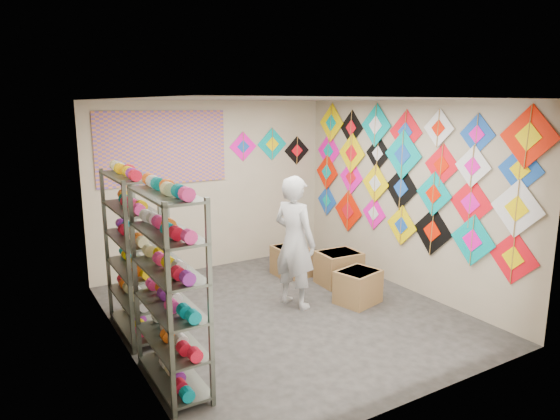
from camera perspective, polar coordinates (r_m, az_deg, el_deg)
ground at (r=6.57m, az=0.60°, el=-11.72°), size 4.50×4.50×0.00m
room_walls at (r=6.10m, az=0.64°, el=2.56°), size 4.50×4.50×4.50m
shelf_rack_front at (r=4.80m, az=-12.47°, el=-8.97°), size 0.40×1.10×1.90m
shelf_rack_back at (r=5.99m, az=-16.46°, el=-4.94°), size 0.40×1.10×1.90m
string_spools at (r=5.36m, az=-14.75°, el=-5.78°), size 0.12×2.36×0.12m
kite_wall_display at (r=7.31m, az=14.05°, el=3.77°), size 0.06×4.34×2.10m
back_wall_kites at (r=8.53m, az=-0.96°, el=7.22°), size 1.55×0.02×0.66m
poster at (r=7.75m, az=-13.24°, el=6.92°), size 2.00×0.01×1.10m
shopkeeper at (r=6.54m, az=1.68°, el=-3.67°), size 0.88×0.79×1.76m
carton_a at (r=6.90m, az=8.90°, el=-8.67°), size 0.64×0.57×0.45m
carton_b at (r=7.56m, az=6.75°, el=-6.59°), size 0.62×0.52×0.49m
carton_c at (r=7.87m, az=1.27°, el=-5.86°), size 0.48×0.53×0.46m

